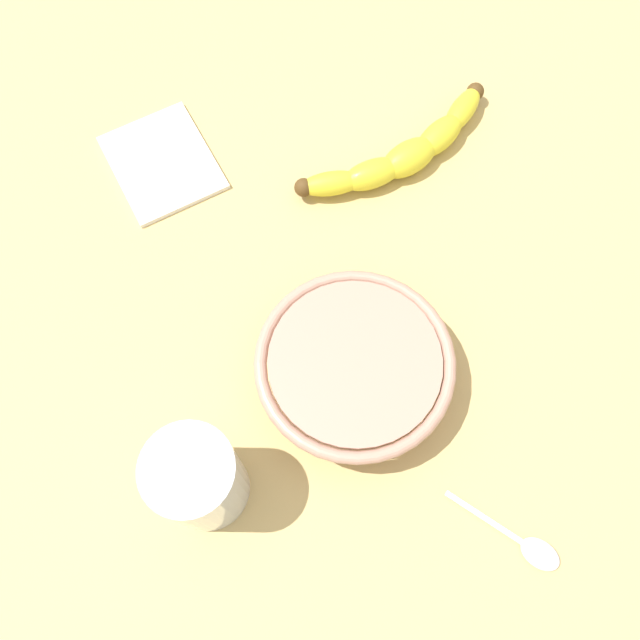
{
  "coord_description": "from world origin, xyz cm",
  "views": [
    {
      "loc": [
        -25.95,
        7.07,
        64.61
      ],
      "look_at": [
        -2.33,
        6.78,
        5.0
      ],
      "focal_mm": 37.43,
      "sensor_mm": 36.0,
      "label": 1
    }
  ],
  "objects_px": {
    "smoothie_glass": "(199,480)",
    "banana": "(404,152)",
    "teaspoon": "(533,549)",
    "ceramic_bowl": "(354,368)"
  },
  "relations": [
    {
      "from": "smoothie_glass",
      "to": "banana",
      "type": "bearing_deg",
      "value": -29.29
    },
    {
      "from": "banana",
      "to": "smoothie_glass",
      "type": "distance_m",
      "value": 0.4
    },
    {
      "from": "teaspoon",
      "to": "smoothie_glass",
      "type": "bearing_deg",
      "value": -156.78
    },
    {
      "from": "teaspoon",
      "to": "banana",
      "type": "bearing_deg",
      "value": 136.89
    },
    {
      "from": "banana",
      "to": "smoothie_glass",
      "type": "relative_size",
      "value": 1.94
    },
    {
      "from": "smoothie_glass",
      "to": "teaspoon",
      "type": "xyz_separation_m",
      "value": [
        -0.06,
        -0.29,
        -0.05
      ]
    },
    {
      "from": "banana",
      "to": "smoothie_glass",
      "type": "bearing_deg",
      "value": -151.81
    },
    {
      "from": "ceramic_bowl",
      "to": "teaspoon",
      "type": "bearing_deg",
      "value": -136.11
    },
    {
      "from": "banana",
      "to": "teaspoon",
      "type": "relative_size",
      "value": 2.14
    },
    {
      "from": "smoothie_glass",
      "to": "teaspoon",
      "type": "distance_m",
      "value": 0.29
    }
  ]
}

